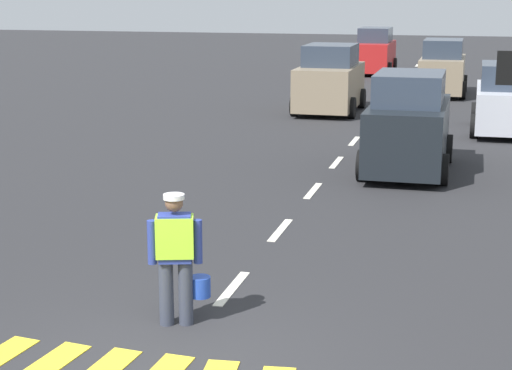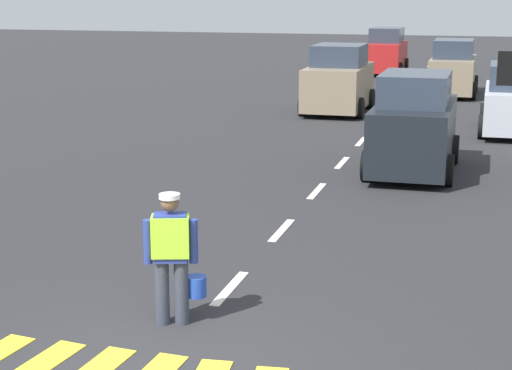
# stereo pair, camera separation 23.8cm
# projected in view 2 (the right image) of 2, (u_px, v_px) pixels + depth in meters

# --- Properties ---
(ground_plane) EXTENTS (96.00, 96.00, 0.00)m
(ground_plane) POSITION_uv_depth(u_px,v_px,m) (389.00, 110.00, 28.90)
(ground_plane) COLOR #28282B
(lane_center_line) EXTENTS (0.14, 46.40, 0.01)m
(lane_center_line) POSITION_uv_depth(u_px,v_px,m) (402.00, 95.00, 32.84)
(lane_center_line) COLOR silver
(lane_center_line) RESTS_ON ground
(road_worker) EXTENTS (0.71, 0.52, 1.67)m
(road_worker) POSITION_uv_depth(u_px,v_px,m) (173.00, 252.00, 10.33)
(road_worker) COLOR #383D4C
(road_worker) RESTS_ON ground
(car_outgoing_ahead) EXTENTS (1.94, 4.00, 2.26)m
(car_outgoing_ahead) POSITION_uv_depth(u_px,v_px,m) (414.00, 126.00, 18.97)
(car_outgoing_ahead) COLOR black
(car_outgoing_ahead) RESTS_ON ground
(car_oncoming_second) EXTENTS (2.09, 3.94, 2.26)m
(car_oncoming_second) POSITION_uv_depth(u_px,v_px,m) (339.00, 81.00, 28.24)
(car_oncoming_second) COLOR gray
(car_oncoming_second) RESTS_ON ground
(car_outgoing_far) EXTENTS (1.91, 4.07, 2.16)m
(car_outgoing_far) POSITION_uv_depth(u_px,v_px,m) (453.00, 69.00, 32.74)
(car_outgoing_far) COLOR gray
(car_outgoing_far) RESTS_ON ground
(car_oncoming_third) EXTENTS (1.92, 4.22, 2.22)m
(car_oncoming_third) POSITION_uv_depth(u_px,v_px,m) (386.00, 52.00, 41.04)
(car_oncoming_third) COLOR red
(car_oncoming_third) RESTS_ON ground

